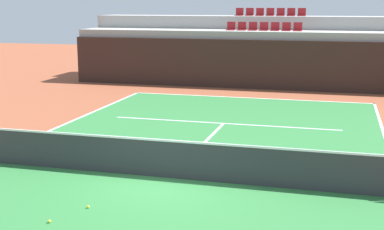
% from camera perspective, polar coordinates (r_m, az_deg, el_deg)
% --- Properties ---
extents(ground_plane, '(80.00, 80.00, 0.00)m').
position_cam_1_polar(ground_plane, '(13.36, -2.43, -6.72)').
color(ground_plane, brown).
extents(court_surface, '(11.00, 24.00, 0.01)m').
position_cam_1_polar(court_surface, '(13.36, -2.43, -6.70)').
color(court_surface, '#2D7238').
rests_on(court_surface, ground_plane).
extents(baseline_far, '(11.00, 0.10, 0.00)m').
position_cam_1_polar(baseline_far, '(24.69, 6.07, 1.82)').
color(baseline_far, white).
rests_on(baseline_far, court_surface).
extents(service_line_far, '(8.26, 0.10, 0.00)m').
position_cam_1_polar(service_line_far, '(19.34, 3.37, -0.89)').
color(service_line_far, white).
rests_on(service_line_far, court_surface).
extents(centre_service_line, '(0.10, 6.40, 0.00)m').
position_cam_1_polar(centre_service_line, '(16.31, 1.01, -3.26)').
color(centre_service_line, white).
rests_on(centre_service_line, court_surface).
extents(back_wall, '(19.89, 0.30, 2.47)m').
position_cam_1_polar(back_wall, '(27.29, 7.10, 5.32)').
color(back_wall, black).
rests_on(back_wall, ground_plane).
extents(stands_tier_lower, '(19.89, 2.40, 2.86)m').
position_cam_1_polar(stands_tier_lower, '(28.60, 7.51, 6.00)').
color(stands_tier_lower, '#9E9E99').
rests_on(stands_tier_lower, ground_plane).
extents(stands_tier_upper, '(19.89, 2.40, 3.57)m').
position_cam_1_polar(stands_tier_upper, '(30.93, 8.16, 7.06)').
color(stands_tier_upper, '#9E9E99').
rests_on(stands_tier_upper, ground_plane).
extents(seating_row_lower, '(3.93, 0.44, 0.44)m').
position_cam_1_polar(seating_row_lower, '(28.58, 7.62, 9.12)').
color(seating_row_lower, maroon).
rests_on(seating_row_lower, stands_tier_lower).
extents(seating_row_upper, '(3.93, 0.44, 0.44)m').
position_cam_1_polar(seating_row_upper, '(30.94, 8.28, 10.60)').
color(seating_row_upper, maroon).
rests_on(seating_row_upper, stands_tier_upper).
extents(tennis_net, '(11.08, 0.08, 1.07)m').
position_cam_1_polar(tennis_net, '(13.21, -2.45, -4.63)').
color(tennis_net, black).
rests_on(tennis_net, court_surface).
extents(tennis_ball_0, '(0.07, 0.07, 0.07)m').
position_cam_1_polar(tennis_ball_0, '(11.09, -14.89, -10.84)').
color(tennis_ball_0, '#CCE033').
rests_on(tennis_ball_0, court_surface).
extents(tennis_ball_2, '(0.07, 0.07, 0.07)m').
position_cam_1_polar(tennis_ball_2, '(11.65, -10.96, -9.53)').
color(tennis_ball_2, '#CCE033').
rests_on(tennis_ball_2, court_surface).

